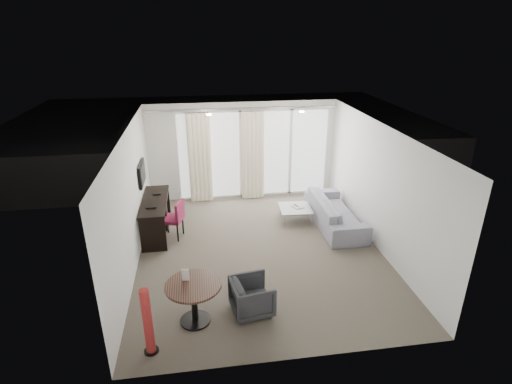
{
  "coord_description": "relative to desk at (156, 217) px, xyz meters",
  "views": [
    {
      "loc": [
        -1.17,
        -7.21,
        4.42
      ],
      "look_at": [
        0.0,
        0.6,
        1.1
      ],
      "focal_mm": 28.0,
      "sensor_mm": 36.0,
      "label": 1
    }
  ],
  "objects": [
    {
      "name": "rattan_chair_a",
      "position": [
        3.36,
        2.79,
        0.0
      ],
      "size": [
        0.58,
        0.58,
        0.82
      ],
      "primitive_type": null,
      "rotation": [
        0.0,
        0.0,
        0.04
      ],
      "color": "#412D1C",
      "rests_on": "terrace_slab"
    },
    {
      "name": "floor",
      "position": [
        2.21,
        -1.12,
        -0.41
      ],
      "size": [
        5.0,
        6.0,
        0.0
      ],
      "primitive_type": "cube",
      "color": "#544C41",
      "rests_on": "ground"
    },
    {
      "name": "ceiling",
      "position": [
        2.21,
        -1.12,
        2.19
      ],
      "size": [
        5.0,
        6.0,
        0.0
      ],
      "primitive_type": "cube",
      "color": "white",
      "rests_on": "ground"
    },
    {
      "name": "wall_right",
      "position": [
        4.71,
        -1.12,
        0.89
      ],
      "size": [
        0.0,
        6.0,
        2.6
      ],
      "primitive_type": "cube",
      "color": "silver",
      "rests_on": "ground"
    },
    {
      "name": "remote",
      "position": [
        3.31,
        0.26,
        -0.05
      ],
      "size": [
        0.1,
        0.16,
        0.02
      ],
      "primitive_type": null,
      "rotation": [
        0.0,
        0.0,
        0.4
      ],
      "color": "black",
      "rests_on": "coffee_table"
    },
    {
      "name": "downlight_b",
      "position": [
        3.41,
        0.48,
        2.18
      ],
      "size": [
        0.12,
        0.12,
        0.02
      ],
      "primitive_type": "cylinder",
      "color": "#FFE0B2",
      "rests_on": "ceiling"
    },
    {
      "name": "wall_left",
      "position": [
        -0.29,
        -1.12,
        0.89
      ],
      "size": [
        0.0,
        6.0,
        2.6
      ],
      "primitive_type": "cube",
      "color": "silver",
      "rests_on": "ground"
    },
    {
      "name": "curtain_right",
      "position": [
        2.46,
        1.7,
        0.79
      ],
      "size": [
        0.6,
        0.2,
        2.38
      ],
      "primitive_type": null,
      "color": "#F3E5C3",
      "rests_on": "ground"
    },
    {
      "name": "sofa",
      "position": [
        4.15,
        -0.18,
        -0.08
      ],
      "size": [
        0.89,
        2.27,
        0.66
      ],
      "primitive_type": "imported",
      "rotation": [
        0.0,
        0.0,
        1.57
      ],
      "color": "gray",
      "rests_on": "floor"
    },
    {
      "name": "balustrade",
      "position": [
        2.51,
        4.83,
        0.09
      ],
      "size": [
        5.5,
        0.06,
        1.05
      ],
      "primitive_type": null,
      "color": "#B2B2B7",
      "rests_on": "terrace_slab"
    },
    {
      "name": "rattan_chair_b",
      "position": [
        4.05,
        3.44,
        0.0
      ],
      "size": [
        0.59,
        0.59,
        0.83
      ],
      "primitive_type": null,
      "rotation": [
        0.0,
        0.0,
        0.04
      ],
      "color": "#412D1C",
      "rests_on": "terrace_slab"
    },
    {
      "name": "desk_chair",
      "position": [
        0.36,
        -0.23,
        0.03
      ],
      "size": [
        0.59,
        0.57,
        0.87
      ],
      "primitive_type": null,
      "rotation": [
        0.0,
        0.0,
        -0.3
      ],
      "color": "maroon",
      "rests_on": "floor"
    },
    {
      "name": "tub_armchair",
      "position": [
        1.77,
        -3.01,
        -0.11
      ],
      "size": [
        0.75,
        0.73,
        0.6
      ],
      "primitive_type": "imported",
      "rotation": [
        0.0,
        0.0,
        1.72
      ],
      "color": "#2C2C30",
      "rests_on": "floor"
    },
    {
      "name": "tv",
      "position": [
        -0.25,
        0.33,
        0.94
      ],
      "size": [
        0.05,
        0.8,
        0.5
      ],
      "primitive_type": null,
      "color": "black",
      "rests_on": "wall_left"
    },
    {
      "name": "window_frame",
      "position": [
        2.51,
        1.85,
        0.79
      ],
      "size": [
        4.1,
        0.06,
        2.44
      ],
      "primitive_type": null,
      "color": "white",
      "rests_on": "ground"
    },
    {
      "name": "curtain_left",
      "position": [
        1.06,
        1.7,
        0.79
      ],
      "size": [
        0.6,
        0.2,
        2.38
      ],
      "primitive_type": null,
      "color": "#F3E5C3",
      "rests_on": "ground"
    },
    {
      "name": "red_lamp",
      "position": [
        0.19,
        -3.67,
        0.13
      ],
      "size": [
        0.28,
        0.28,
        1.08
      ],
      "primitive_type": "cylinder",
      "rotation": [
        0.0,
        0.0,
        -0.38
      ],
      "color": "maroon",
      "rests_on": "floor"
    },
    {
      "name": "round_table",
      "position": [
        0.83,
        -3.1,
        -0.06
      ],
      "size": [
        1.04,
        1.04,
        0.7
      ],
      "primitive_type": null,
      "rotation": [
        0.0,
        0.0,
        0.21
      ],
      "color": "#40271D",
      "rests_on": "floor"
    },
    {
      "name": "magazine",
      "position": [
        3.33,
        0.21,
        -0.05
      ],
      "size": [
        0.33,
        0.36,
        0.02
      ],
      "primitive_type": null,
      "rotation": [
        0.0,
        0.0,
        0.39
      ],
      "color": "gray",
      "rests_on": "coffee_table"
    },
    {
      "name": "curtain_track",
      "position": [
        2.21,
        1.7,
        2.04
      ],
      "size": [
        4.8,
        0.04,
        0.04
      ],
      "primitive_type": null,
      "color": "#B2B2B7",
      "rests_on": "ceiling"
    },
    {
      "name": "window_panel",
      "position": [
        2.51,
        1.87,
        0.79
      ],
      "size": [
        4.0,
        0.02,
        2.38
      ],
      "primitive_type": null,
      "color": "white",
      "rests_on": "ground"
    },
    {
      "name": "downlight_a",
      "position": [
        1.31,
        0.48,
        2.18
      ],
      "size": [
        0.12,
        0.12,
        0.02
      ],
      "primitive_type": "cylinder",
      "color": "#FFE0B2",
      "rests_on": "ceiling"
    },
    {
      "name": "desk",
      "position": [
        0.0,
        0.0,
        0.0
      ],
      "size": [
        0.55,
        1.75,
        0.82
      ],
      "primitive_type": null,
      "color": "black",
      "rests_on": "floor"
    },
    {
      "name": "menu_card",
      "position": [
        0.72,
        -2.97,
        0.31
      ],
      "size": [
        0.11,
        0.03,
        0.2
      ],
      "primitive_type": null,
      "rotation": [
        0.0,
        0.0,
        -0.12
      ],
      "color": "white",
      "rests_on": "round_table"
    },
    {
      "name": "terrace_slab",
      "position": [
        2.51,
        3.38,
        -0.47
      ],
      "size": [
        5.6,
        3.0,
        0.12
      ],
      "primitive_type": "cube",
      "color": "#4D4D50",
      "rests_on": "ground"
    },
    {
      "name": "coffee_table",
      "position": [
        3.27,
        0.16,
        -0.24
      ],
      "size": [
        0.79,
        0.79,
        0.34
      ],
      "primitive_type": null,
      "rotation": [
        0.0,
        0.0,
        -0.06
      ],
      "color": "gray",
      "rests_on": "floor"
    },
    {
      "name": "wall_front",
      "position": [
        2.21,
        -4.12,
        0.89
      ],
      "size": [
        5.0,
        0.0,
        2.6
      ],
      "primitive_type": "cube",
      "color": "silver",
      "rests_on": "ground"
    },
    {
      "name": "rattan_table",
      "position": [
        3.47,
        3.41,
        -0.16
      ],
      "size": [
        0.52,
        0.52,
        0.5
      ],
      "primitive_type": null,
      "rotation": [
        0.0,
        0.0,
        -0.04
      ],
      "color": "#412D1C",
      "rests_on": "terrace_slab"
    }
  ]
}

